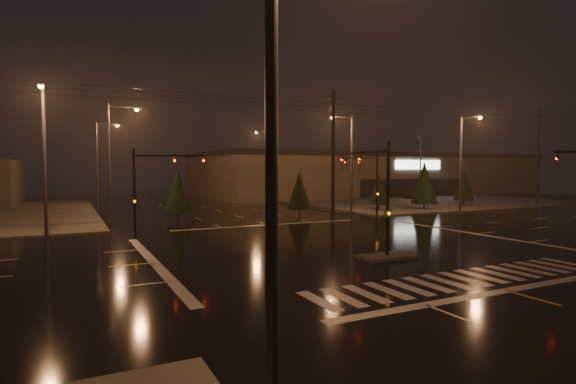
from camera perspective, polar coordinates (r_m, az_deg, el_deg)
name	(u,v)px	position (r m, az deg, el deg)	size (l,w,h in m)	color
ground	(344,246)	(27.13, 7.12, -6.78)	(140.00, 140.00, 0.00)	black
sidewalk_ne	(401,199)	(68.99, 14.15, -0.86)	(36.00, 36.00, 0.12)	#45433E
median_island	(387,256)	(23.94, 12.47, -7.96)	(3.00, 1.60, 0.15)	#45433E
crosswalk	(464,279)	(20.39, 21.45, -10.22)	(15.00, 2.60, 0.01)	beige
stop_bar_near	(506,290)	(19.15, 25.98, -11.18)	(16.00, 0.50, 0.01)	beige
stop_bar_far	(269,225)	(36.70, -2.43, -4.19)	(16.00, 0.50, 0.01)	beige
parking_lot	(436,199)	(70.90, 18.28, -0.84)	(50.00, 24.00, 0.08)	black
retail_building	(365,173)	(84.49, 9.71, 2.44)	(60.20, 28.30, 7.20)	brown
signal_mast_median	(377,184)	(24.25, 11.19, 0.95)	(0.25, 4.59, 6.00)	black
signal_mast_ne	(371,178)	(40.51, 10.44, 1.81)	(4.84, 1.86, 6.00)	black
signal_mast_nw	(150,180)	(32.85, -17.14, 1.46)	(4.84, 1.86, 6.00)	black
streetlight_0	(288,101)	(8.21, -0.06, 11.45)	(2.77, 0.32, 10.00)	#38383A
streetlight_1	(113,154)	(40.45, -21.35, 4.50)	(2.77, 0.32, 10.00)	#38383A
streetlight_2	(100,158)	(56.40, -22.80, 3.99)	(2.77, 0.32, 10.00)	#38383A
streetlight_3	(349,157)	(46.27, 7.77, 4.47)	(2.77, 0.32, 10.00)	#38383A
streetlight_4	(269,160)	(63.81, -2.39, 4.08)	(2.77, 0.32, 10.00)	#38383A
streetlight_5	(44,150)	(33.50, -28.57, 4.70)	(0.32, 2.77, 10.00)	#38383A
streetlight_6	(463,157)	(49.74, 21.36, 4.18)	(0.32, 2.77, 10.00)	#38383A
utility_pole_1	(333,152)	(42.86, 5.75, 5.04)	(2.20, 0.32, 12.00)	black
utility_pole_2	(538,156)	(64.07, 29.17, 3.99)	(2.20, 0.32, 12.00)	black
conifer_0	(379,189)	(50.02, 11.47, 0.35)	(2.10, 2.10, 3.98)	black
conifer_1	(424,183)	(52.16, 16.92, 1.13)	(2.96, 2.96, 5.32)	black
conifer_2	(464,185)	(59.02, 21.43, 0.81)	(2.38, 2.38, 4.41)	black
conifer_3	(178,191)	(40.63, -13.81, 0.09)	(2.43, 2.43, 4.49)	black
conifer_4	(299,190)	(43.24, 1.46, 0.28)	(2.36, 2.36, 4.39)	black
car_parked	(415,195)	(68.47, 15.81, -0.40)	(1.57, 3.91, 1.33)	black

